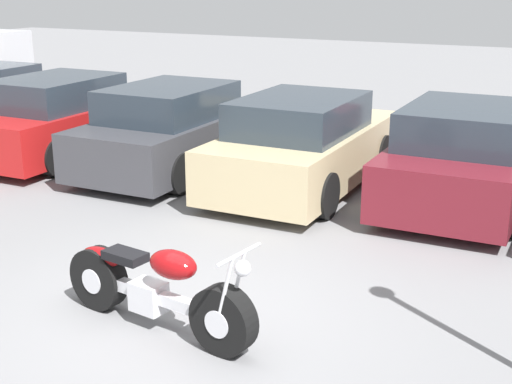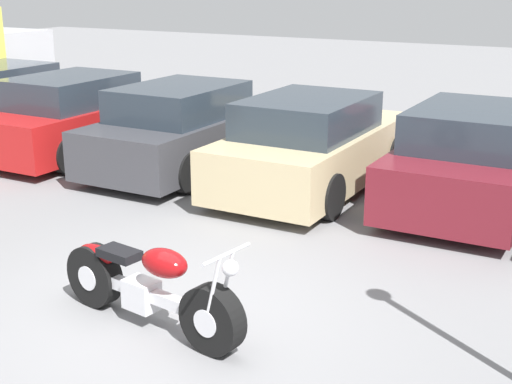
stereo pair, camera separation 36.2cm
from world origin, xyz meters
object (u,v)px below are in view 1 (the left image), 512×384
Objects in this scene: parked_car_dark_grey at (176,130)px; parked_car_maroon at (465,157)px; parked_car_champagne at (304,145)px; motorcycle at (155,289)px; parked_car_red at (64,118)px.

parked_car_maroon is at bearing 3.70° from parked_car_dark_grey.
parked_car_champagne is 2.49m from parked_car_maroon.
motorcycle is 7.49m from parked_car_red.
motorcycle is at bearing -83.70° from parked_car_champagne.
parked_car_dark_grey is at bearing -176.30° from parked_car_maroon.
parked_car_champagne reaches higher than motorcycle.
parked_car_dark_grey reaches higher than motorcycle.
parked_car_red is 4.92m from parked_car_champagne.
parked_car_dark_grey is 4.93m from parked_car_maroon.
parked_car_maroon is at bearing 2.82° from parked_car_red.
parked_car_dark_grey is (-3.02, 5.14, 0.29)m from motorcycle.
parked_car_red and parked_car_dark_grey have the same top height.
parked_car_red and parked_car_champagne have the same top height.
parked_car_champagne is (2.46, -0.06, 0.00)m from parked_car_dark_grey.
parked_car_dark_grey is (2.46, 0.05, 0.00)m from parked_car_red.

